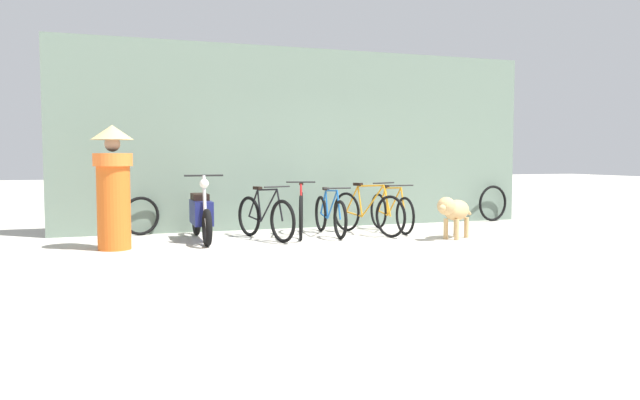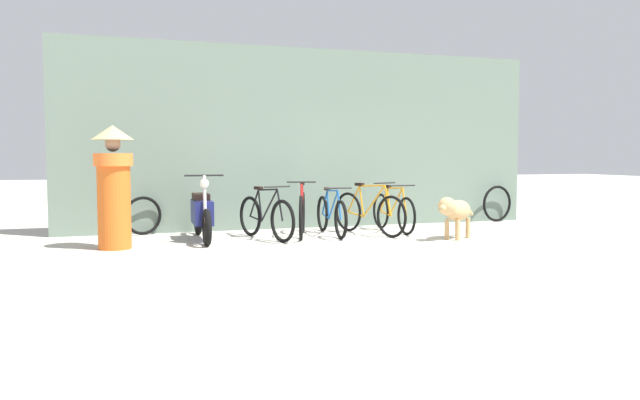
{
  "view_description": "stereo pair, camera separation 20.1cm",
  "coord_description": "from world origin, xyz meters",
  "px_view_note": "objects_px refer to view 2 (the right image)",
  "views": [
    {
      "loc": [
        -3.62,
        -7.97,
        1.31
      ],
      "look_at": [
        -0.46,
        0.94,
        0.65
      ],
      "focal_mm": 35.0,
      "sensor_mm": 36.0,
      "label": 1
    },
    {
      "loc": [
        -3.43,
        -8.03,
        1.31
      ],
      "look_at": [
        -0.46,
        0.94,
        0.65
      ],
      "focal_mm": 35.0,
      "sensor_mm": 36.0,
      "label": 2
    }
  ],
  "objects_px": {
    "bicycle_2": "(331,215)",
    "stray_dog": "(455,211)",
    "bicycle_0": "(266,217)",
    "motorcycle": "(202,214)",
    "bicycle_1": "(302,214)",
    "spare_tire_right": "(497,204)",
    "bicycle_4": "(393,212)",
    "spare_tire_left": "(143,216)",
    "person_in_robes": "(114,183)",
    "bicycle_3": "(369,213)"
  },
  "relations": [
    {
      "from": "spare_tire_right",
      "to": "bicycle_4",
      "type": "bearing_deg",
      "value": -162.12
    },
    {
      "from": "bicycle_1",
      "to": "spare_tire_left",
      "type": "relative_size",
      "value": 2.48
    },
    {
      "from": "motorcycle",
      "to": "stray_dog",
      "type": "height_order",
      "value": "motorcycle"
    },
    {
      "from": "bicycle_0",
      "to": "motorcycle",
      "type": "height_order",
      "value": "motorcycle"
    },
    {
      "from": "bicycle_1",
      "to": "spare_tire_right",
      "type": "bearing_deg",
      "value": 121.25
    },
    {
      "from": "bicycle_4",
      "to": "person_in_robes",
      "type": "bearing_deg",
      "value": -83.11
    },
    {
      "from": "bicycle_0",
      "to": "person_in_robes",
      "type": "relative_size",
      "value": 0.91
    },
    {
      "from": "bicycle_4",
      "to": "stray_dog",
      "type": "bearing_deg",
      "value": 21.06
    },
    {
      "from": "spare_tire_right",
      "to": "spare_tire_left",
      "type": "bearing_deg",
      "value": 179.9
    },
    {
      "from": "bicycle_1",
      "to": "person_in_robes",
      "type": "relative_size",
      "value": 0.92
    },
    {
      "from": "bicycle_4",
      "to": "spare_tire_left",
      "type": "xyz_separation_m",
      "value": [
        -4.17,
        0.88,
        -0.02
      ]
    },
    {
      "from": "bicycle_1",
      "to": "person_in_robes",
      "type": "height_order",
      "value": "person_in_robes"
    },
    {
      "from": "bicycle_3",
      "to": "stray_dog",
      "type": "bearing_deg",
      "value": 27.59
    },
    {
      "from": "bicycle_2",
      "to": "person_in_robes",
      "type": "height_order",
      "value": "person_in_robes"
    },
    {
      "from": "bicycle_4",
      "to": "spare_tire_left",
      "type": "height_order",
      "value": "bicycle_4"
    },
    {
      "from": "bicycle_4",
      "to": "spare_tire_right",
      "type": "height_order",
      "value": "bicycle_4"
    },
    {
      "from": "stray_dog",
      "to": "person_in_robes",
      "type": "distance_m",
      "value": 5.18
    },
    {
      "from": "bicycle_0",
      "to": "bicycle_2",
      "type": "height_order",
      "value": "bicycle_0"
    },
    {
      "from": "bicycle_1",
      "to": "person_in_robes",
      "type": "distance_m",
      "value": 3.02
    },
    {
      "from": "bicycle_1",
      "to": "bicycle_4",
      "type": "height_order",
      "value": "bicycle_1"
    },
    {
      "from": "bicycle_3",
      "to": "stray_dog",
      "type": "relative_size",
      "value": 1.73
    },
    {
      "from": "motorcycle",
      "to": "person_in_robes",
      "type": "distance_m",
      "value": 1.5
    },
    {
      "from": "bicycle_2",
      "to": "person_in_robes",
      "type": "bearing_deg",
      "value": -78.32
    },
    {
      "from": "stray_dog",
      "to": "person_in_robes",
      "type": "height_order",
      "value": "person_in_robes"
    },
    {
      "from": "bicycle_2",
      "to": "spare_tire_right",
      "type": "relative_size",
      "value": 2.36
    },
    {
      "from": "stray_dog",
      "to": "person_in_robes",
      "type": "xyz_separation_m",
      "value": [
        -5.12,
        0.62,
        0.48
      ]
    },
    {
      "from": "bicycle_3",
      "to": "spare_tire_left",
      "type": "xyz_separation_m",
      "value": [
        -3.61,
        1.12,
        -0.04
      ]
    },
    {
      "from": "bicycle_2",
      "to": "spare_tire_right",
      "type": "xyz_separation_m",
      "value": [
        3.89,
        0.98,
        0.03
      ]
    },
    {
      "from": "bicycle_2",
      "to": "spare_tire_right",
      "type": "bearing_deg",
      "value": 107.43
    },
    {
      "from": "motorcycle",
      "to": "spare_tire_left",
      "type": "bearing_deg",
      "value": -137.22
    },
    {
      "from": "bicycle_0",
      "to": "bicycle_4",
      "type": "relative_size",
      "value": 0.95
    },
    {
      "from": "bicycle_0",
      "to": "stray_dog",
      "type": "height_order",
      "value": "bicycle_0"
    },
    {
      "from": "bicycle_1",
      "to": "spare_tire_left",
      "type": "height_order",
      "value": "bicycle_1"
    },
    {
      "from": "spare_tire_left",
      "to": "bicycle_3",
      "type": "bearing_deg",
      "value": -17.17
    },
    {
      "from": "bicycle_4",
      "to": "motorcycle",
      "type": "distance_m",
      "value": 3.32
    },
    {
      "from": "bicycle_3",
      "to": "spare_tire_left",
      "type": "distance_m",
      "value": 3.78
    },
    {
      "from": "spare_tire_left",
      "to": "spare_tire_right",
      "type": "height_order",
      "value": "spare_tire_right"
    },
    {
      "from": "stray_dog",
      "to": "person_in_robes",
      "type": "bearing_deg",
      "value": -41.04
    },
    {
      "from": "person_in_robes",
      "to": "bicycle_3",
      "type": "bearing_deg",
      "value": -172.98
    },
    {
      "from": "bicycle_2",
      "to": "stray_dog",
      "type": "relative_size",
      "value": 1.75
    },
    {
      "from": "bicycle_4",
      "to": "person_in_robes",
      "type": "height_order",
      "value": "person_in_robes"
    },
    {
      "from": "bicycle_1",
      "to": "spare_tire_right",
      "type": "xyz_separation_m",
      "value": [
        4.4,
        1.0,
        -0.01
      ]
    },
    {
      "from": "bicycle_1",
      "to": "spare_tire_right",
      "type": "distance_m",
      "value": 4.51
    },
    {
      "from": "bicycle_0",
      "to": "spare_tire_left",
      "type": "relative_size",
      "value": 2.44
    },
    {
      "from": "bicycle_1",
      "to": "spare_tire_right",
      "type": "height_order",
      "value": "bicycle_1"
    },
    {
      "from": "bicycle_3",
      "to": "person_in_robes",
      "type": "height_order",
      "value": "person_in_robes"
    },
    {
      "from": "bicycle_4",
      "to": "spare_tire_right",
      "type": "distance_m",
      "value": 2.84
    },
    {
      "from": "bicycle_2",
      "to": "bicycle_4",
      "type": "relative_size",
      "value": 1.03
    },
    {
      "from": "bicycle_1",
      "to": "bicycle_2",
      "type": "bearing_deg",
      "value": 110.6
    },
    {
      "from": "person_in_robes",
      "to": "spare_tire_left",
      "type": "xyz_separation_m",
      "value": [
        0.45,
        1.5,
        -0.61
      ]
    }
  ]
}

